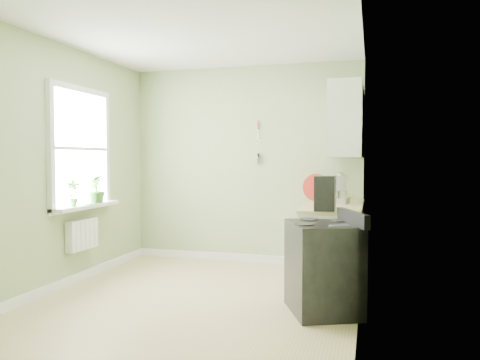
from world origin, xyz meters
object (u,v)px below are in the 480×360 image
(stove, at_px, (323,267))
(kettle, at_px, (325,192))
(stand_mixer, at_px, (340,190))
(coffee_maker, at_px, (325,194))

(stove, relative_size, kettle, 5.41)
(stand_mixer, height_order, kettle, stand_mixer)
(kettle, bearing_deg, stand_mixer, -68.00)
(stove, distance_m, stand_mixer, 1.35)
(stove, distance_m, coffee_maker, 0.76)
(kettle, distance_m, coffee_maker, 1.37)
(coffee_maker, bearing_deg, kettle, 95.38)
(kettle, height_order, coffee_maker, coffee_maker)
(stove, bearing_deg, coffee_maker, 94.10)
(kettle, relative_size, coffee_maker, 0.50)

